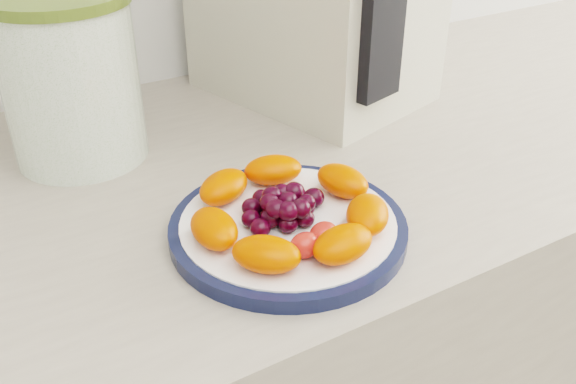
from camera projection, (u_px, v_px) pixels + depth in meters
plate_rim at (288, 228)px, 0.64m from camera, size 0.24×0.24×0.01m
plate_face at (288, 228)px, 0.64m from camera, size 0.21×0.21×0.02m
canister at (72, 83)px, 0.74m from camera, size 0.18×0.18×0.19m
fruit_plate at (289, 210)px, 0.62m from camera, size 0.20×0.20×0.03m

